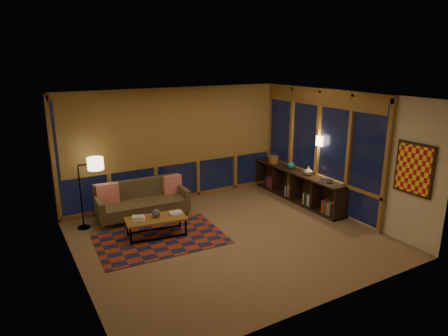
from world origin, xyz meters
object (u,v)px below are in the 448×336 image
sofa (142,201)px  floor_lamp (81,194)px  bookshelf (297,186)px  coffee_table (156,227)px

sofa → floor_lamp: (-1.23, 0.10, 0.33)m
floor_lamp → bookshelf: 4.91m
sofa → coffee_table: bearing=-91.8°
sofa → coffee_table: (-0.08, -1.01, -0.20)m
coffee_table → sofa: bearing=93.6°
floor_lamp → coffee_table: bearing=-39.6°
floor_lamp → bookshelf: (4.82, -0.88, -0.36)m
bookshelf → sofa: bearing=167.7°
sofa → coffee_table: size_ratio=1.66×
coffee_table → floor_lamp: (-1.15, 1.11, 0.53)m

